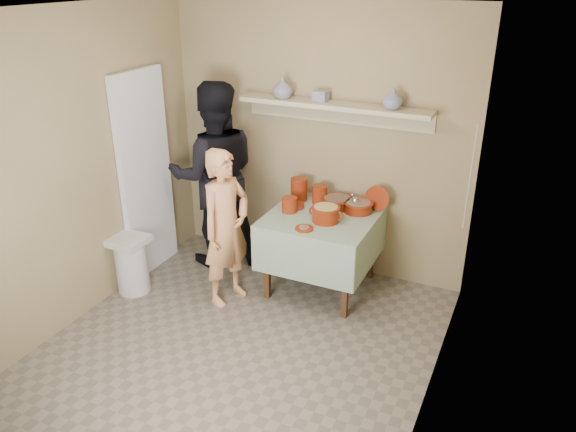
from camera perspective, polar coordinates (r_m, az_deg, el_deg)
The scene contains 22 objects.
ground at distance 4.64m, azimuth -5.75°, elevation -13.96°, with size 3.50×3.50×0.00m, color #6F6657.
tile_panel at distance 5.61m, azimuth -14.26°, elevation 4.06°, with size 0.06×0.70×2.00m, color silver.
plate_stack_a at distance 5.44m, azimuth 1.13°, elevation 2.76°, with size 0.17×0.17×0.22m, color maroon.
plate_stack_b at distance 5.38m, azimuth 3.23°, elevation 2.21°, with size 0.15×0.15×0.18m, color maroon.
bowl_stack at distance 5.18m, azimuth 0.16°, elevation 1.15°, with size 0.14×0.14×0.14m, color maroon.
empty_bowl at distance 5.29m, azimuth 0.82°, elevation 1.07°, with size 0.15×0.15×0.05m, color maroon.
propped_lid at distance 5.26m, azimuth 9.04°, elevation 1.78°, with size 0.24×0.24×0.02m, color maroon.
vase_right at distance 4.98m, azimuth 10.61°, elevation 11.63°, with size 0.17×0.17×0.18m, color navy.
vase_left at distance 5.32m, azimuth -0.55°, elevation 12.90°, with size 0.19×0.19×0.20m, color navy.
ceramic_box at distance 5.22m, azimuth 3.32°, elevation 12.07°, with size 0.13×0.09×0.09m, color navy.
person_cook at distance 5.00m, azimuth -6.31°, elevation -1.20°, with size 0.53×0.35×1.45m, color tan.
person_helper at distance 5.65m, azimuth -7.43°, elevation 4.10°, with size 0.91×0.71×1.88m, color black.
room_shell at distance 3.87m, azimuth -6.73°, elevation 5.20°, with size 3.04×3.54×2.62m.
serving_table at distance 5.19m, azimuth 3.46°, elevation -1.12°, with size 0.97×0.97×0.76m.
cazuela_meat_a at distance 5.30m, azimuth 5.01°, elevation 1.48°, with size 0.30×0.30×0.10m.
cazuela_meat_b at distance 5.22m, azimuth 7.14°, elevation 1.02°, with size 0.28×0.28×0.10m.
ladle at distance 5.21m, azimuth 6.85°, elevation 1.58°, with size 0.08×0.26×0.19m.
cazuela_rice at distance 4.99m, azimuth 3.86°, elevation 0.34°, with size 0.33×0.25×0.14m.
front_plate at distance 4.86m, azimuth 1.65°, elevation -1.25°, with size 0.16×0.16×0.03m.
wall_shelf at distance 5.20m, azimuth 4.77°, elevation 10.93°, with size 1.80×0.25×0.21m.
trash_bin at distance 5.49m, azimuth -15.59°, elevation -4.73°, with size 0.32×0.32×0.56m.
electrical_cord at distance 4.88m, azimuth 17.99°, elevation 3.73°, with size 0.01×0.05×0.90m.
Camera 1 is at (1.94, -3.11, 2.86)m, focal length 35.00 mm.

